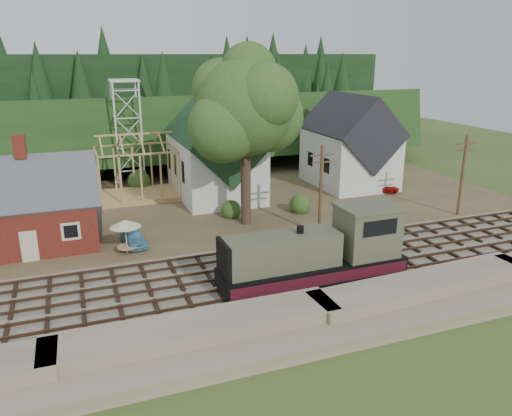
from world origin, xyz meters
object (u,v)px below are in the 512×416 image
object	(u,v)px
car_blue	(133,237)
car_red	(381,187)
locomotive	(320,254)
patio_set	(125,225)

from	to	relation	value
car_blue	car_red	xyz separation A→B (m)	(28.07, 6.65, -0.10)
car_blue	locomotive	bearing A→B (deg)	-51.29
car_blue	car_red	distance (m)	28.85
patio_set	car_red	bearing A→B (deg)	15.75
locomotive	car_red	size ratio (longest dim) A/B	3.15
locomotive	patio_set	distance (m)	15.27
car_red	patio_set	world-z (taller)	patio_set
locomotive	car_blue	distance (m)	15.79
locomotive	car_red	world-z (taller)	locomotive
car_red	car_blue	bearing A→B (deg)	127.53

